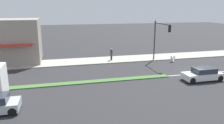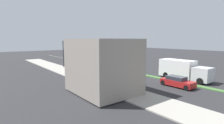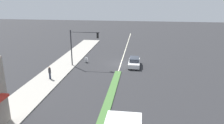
% 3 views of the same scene
% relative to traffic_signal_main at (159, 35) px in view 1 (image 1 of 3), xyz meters
% --- Properties ---
extents(ground_plane, '(160.00, 160.00, 0.00)m').
position_rel_traffic_signal_main_xyz_m(ground_plane, '(-6.12, 15.83, -3.90)').
color(ground_plane, '#2B2B2D').
extents(sidewalk_right, '(4.00, 73.00, 0.12)m').
position_rel_traffic_signal_main_xyz_m(sidewalk_right, '(2.88, 16.33, -3.84)').
color(sidewalk_right, '#A8A399').
rests_on(sidewalk_right, ground).
extents(lane_marking_center, '(0.16, 60.00, 0.01)m').
position_rel_traffic_signal_main_xyz_m(lane_marking_center, '(-6.12, -2.17, -3.90)').
color(lane_marking_center, beige).
rests_on(lane_marking_center, ground).
extents(building_corner_store, '(6.55, 7.35, 5.89)m').
position_rel_traffic_signal_main_xyz_m(building_corner_store, '(4.91, 19.67, -0.83)').
color(building_corner_store, gray).
rests_on(building_corner_store, sidewalk_right).
extents(traffic_signal_main, '(4.59, 0.34, 5.60)m').
position_rel_traffic_signal_main_xyz_m(traffic_signal_main, '(0.00, 0.00, 0.00)').
color(traffic_signal_main, '#333338').
rests_on(traffic_signal_main, sidewalk_right).
extents(pedestrian, '(0.34, 0.34, 1.71)m').
position_rel_traffic_signal_main_xyz_m(pedestrian, '(2.49, 6.16, -2.88)').
color(pedestrian, '#282D42').
rests_on(pedestrian, sidewalk_right).
extents(warning_aframe_sign, '(0.45, 0.53, 0.84)m').
position_rel_traffic_signal_main_xyz_m(warning_aframe_sign, '(-0.29, -2.14, -3.47)').
color(warning_aframe_sign, silver).
rests_on(warning_aframe_sign, ground).
extents(van_white, '(1.73, 4.13, 1.36)m').
position_rel_traffic_signal_main_xyz_m(van_white, '(-8.32, -1.16, -3.25)').
color(van_white, silver).
rests_on(van_white, ground).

